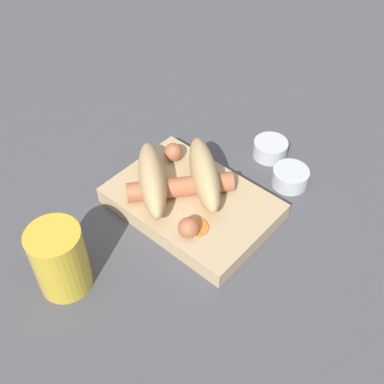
# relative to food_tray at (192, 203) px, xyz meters

# --- Properties ---
(ground_plane) EXTENTS (3.00, 3.00, 0.00)m
(ground_plane) POSITION_rel_food_tray_xyz_m (0.00, 0.00, -0.01)
(ground_plane) COLOR #4C4C51
(food_tray) EXTENTS (0.23, 0.16, 0.03)m
(food_tray) POSITION_rel_food_tray_xyz_m (0.00, 0.00, 0.00)
(food_tray) COLOR tan
(food_tray) RESTS_ON ground_plane
(bread_roll) EXTENTS (0.18, 0.18, 0.05)m
(bread_roll) POSITION_rel_food_tray_xyz_m (-0.02, -0.00, 0.04)
(bread_roll) COLOR tan
(bread_roll) RESTS_ON food_tray
(sausage) EXTENTS (0.14, 0.13, 0.03)m
(sausage) POSITION_rel_food_tray_xyz_m (-0.02, -0.01, 0.03)
(sausage) COLOR #B26642
(sausage) RESTS_ON food_tray
(pickled_veggies) EXTENTS (0.04, 0.04, 0.00)m
(pickled_veggies) POSITION_rel_food_tray_xyz_m (0.04, -0.04, 0.01)
(pickled_veggies) COLOR orange
(pickled_veggies) RESTS_ON food_tray
(condiment_cup_near) EXTENTS (0.06, 0.06, 0.03)m
(condiment_cup_near) POSITION_rel_food_tray_xyz_m (0.08, 0.14, -0.00)
(condiment_cup_near) COLOR silver
(condiment_cup_near) RESTS_ON ground_plane
(condiment_cup_far) EXTENTS (0.06, 0.06, 0.03)m
(condiment_cup_far) POSITION_rel_food_tray_xyz_m (0.02, 0.17, -0.00)
(condiment_cup_far) COLOR silver
(condiment_cup_far) RESTS_ON ground_plane
(drink_glass) EXTENTS (0.07, 0.07, 0.10)m
(drink_glass) POSITION_rel_food_tray_xyz_m (-0.04, -0.20, 0.04)
(drink_glass) COLOR gold
(drink_glass) RESTS_ON ground_plane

